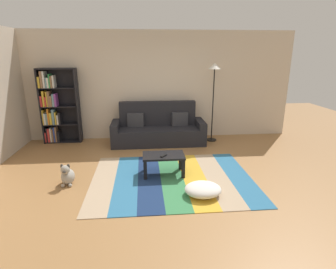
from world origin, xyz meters
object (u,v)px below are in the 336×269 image
Objects in this scene: bookshelf at (55,107)px; coffee_table at (164,158)px; couch at (158,129)px; pouf at (203,189)px; dog at (67,176)px; standing_lamp at (214,77)px; tv_remote at (164,156)px.

bookshelf is 2.41× the size of coffee_table.
couch is 2.57m from bookshelf.
couch is 1.88m from coffee_table.
pouf is 2.29m from dog.
coffee_table is at bearing 123.73° from pouf.
couch is 1.87m from standing_lamp.
dog reaches higher than pouf.
coffee_table reaches higher than pouf.
bookshelf is at bearing 139.00° from coffee_table.
coffee_table is at bearing 8.25° from dog.
dog is at bearing -144.50° from standing_lamp.
dog is (-1.67, -2.12, -0.18)m from couch.
bookshelf is at bearing 135.46° from pouf.
coffee_table is 2.70m from standing_lamp.
tv_remote reaches higher than pouf.
tv_remote is at bearing 126.63° from pouf.
standing_lamp is (3.86, -0.23, 0.73)m from bookshelf.
tv_remote is at bearing -124.58° from standing_lamp.
couch reaches higher than pouf.
standing_lamp is (1.38, 1.92, 1.30)m from coffee_table.
standing_lamp is at bearing -3.48° from bookshelf.
couch is at bearing 128.91° from tv_remote.
standing_lamp reaches higher than dog.
bookshelf is at bearing 176.52° from standing_lamp.
couch is at bearing 89.70° from coffee_table.
bookshelf is 0.94× the size of standing_lamp.
bookshelf is at bearing 177.24° from tv_remote.
standing_lamp reaches higher than pouf.
tv_remote reaches higher than dog.
standing_lamp reaches higher than bookshelf.
tv_remote is (1.65, 0.16, 0.24)m from dog.
bookshelf is at bearing 109.00° from dog.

